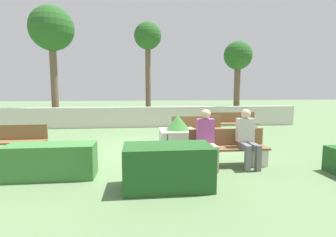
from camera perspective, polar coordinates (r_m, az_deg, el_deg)
The scene contains 15 objects.
ground_plane at distance 7.45m, azimuth -3.58°, elevation -7.40°, with size 60.00×60.00×0.00m, color #607F51.
perimeter_wall at distance 12.16m, azimuth -4.73°, elevation 0.33°, with size 14.33×0.30×0.93m.
bench_front at distance 6.34m, azimuth 13.05°, elevation -7.09°, with size 1.82×0.48×0.84m.
bench_left_side at distance 8.00m, azimuth -31.55°, elevation -5.02°, with size 1.89×0.48×0.84m.
bench_right_side at distance 8.98m, azimuth 6.46°, elevation -2.92°, with size 1.72×0.48×0.84m.
bench_back at distance 10.60m, azimuth 13.35°, elevation -1.49°, with size 2.14×0.49×0.84m.
person_seated_man at distance 6.27m, azimuth 16.85°, elevation -3.54°, with size 0.38×0.64×1.33m.
person_seated_woman at distance 5.96m, azimuth 8.40°, elevation -3.79°, with size 0.38×0.64×1.33m.
hedge_block_near_left at distance 4.83m, azimuth -0.06°, elevation -10.40°, with size 1.58×0.85×0.79m.
hedge_block_near_right at distance 5.85m, azimuth -24.01°, elevation -8.44°, with size 1.73×0.64×0.69m.
planter_corner_right at distance 7.50m, azimuth 2.13°, elevation -3.84°, with size 1.00×1.00×1.05m.
suitcase at distance 5.99m, azimuth -0.11°, elevation -8.04°, with size 0.42×0.21×0.78m.
tree_leftmost at distance 14.08m, azimuth -23.99°, elevation 17.02°, with size 2.07×2.07×5.62m.
tree_center_left at distance 13.79m, azimuth -4.43°, elevation 16.52°, with size 1.37×1.37×5.10m.
tree_center_right at distance 13.88m, azimuth 14.97°, elevation 12.42°, with size 1.41×1.41×4.13m.
Camera 1 is at (-0.34, -7.22, 1.82)m, focal length 28.00 mm.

